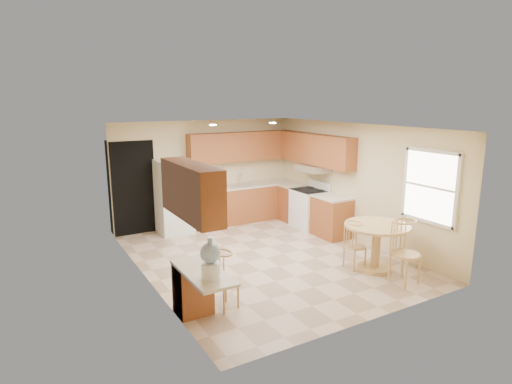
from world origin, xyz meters
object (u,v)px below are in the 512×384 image
refrigerator (174,197)px  chair_desk (227,276)px  chair_table_a (358,242)px  chair_table_b (411,248)px  stove (309,208)px  water_crock (210,260)px  dining_table (376,240)px

refrigerator → chair_desk: bearing=-98.7°
chair_table_a → refrigerator: bearing=-153.4°
chair_table_a → chair_table_b: (0.26, -0.92, 0.12)m
stove → chair_desk: bearing=-142.3°
chair_table_a → water_crock: size_ratio=1.56×
dining_table → chair_table_a: bearing=147.0°
chair_desk → refrigerator: bearing=156.2°
chair_table_b → stove: bearing=-101.9°
chair_table_a → chair_desk: bearing=-88.5°
refrigerator → chair_table_b: 5.19m
refrigerator → chair_desk: refrigerator is taller
refrigerator → stove: refrigerator is taller
chair_table_b → chair_desk: chair_table_b is taller
stove → chair_table_a: stove is taller
stove → chair_table_b: bearing=-98.8°
stove → water_crock: water_crock is taller
refrigerator → stove: bearing=-23.0°
refrigerator → water_crock: size_ratio=3.07×
chair_table_b → chair_table_a: bearing=-77.3°
dining_table → chair_table_b: (0.00, -0.75, 0.09)m
dining_table → water_crock: bearing=-171.9°
stove → dining_table: stove is taller
chair_desk → water_crock: 0.80m
stove → chair_desk: stove is taller
stove → chair_table_a: bearing=-107.5°
stove → water_crock: size_ratio=2.01×
stove → dining_table: size_ratio=0.96×
dining_table → water_crock: 3.47m
chair_table_b → chair_desk: (-2.95, 0.72, -0.12)m
stove → dining_table: (-0.52, -2.65, 0.08)m
chair_table_b → dining_table: bearing=-93.1°
dining_table → water_crock: size_ratio=2.09×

